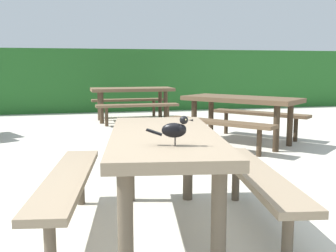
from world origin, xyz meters
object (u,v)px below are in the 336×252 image
at_px(picnic_table_foreground, 164,158).
at_px(bird_grackle, 176,129).
at_px(picnic_table_mid_left, 241,109).
at_px(picnic_table_mid_right, 132,96).

height_order(picnic_table_foreground, bird_grackle, bird_grackle).
xyz_separation_m(picnic_table_mid_left, picnic_table_mid_right, (-1.25, 3.07, 0.00)).
height_order(picnic_table_foreground, picnic_table_mid_right, same).
height_order(bird_grackle, picnic_table_mid_left, bird_grackle).
bearing_deg(bird_grackle, picnic_table_mid_right, 83.51).
xyz_separation_m(picnic_table_foreground, bird_grackle, (-0.04, -0.49, 0.29)).
distance_m(picnic_table_foreground, picnic_table_mid_left, 3.65).
bearing_deg(picnic_table_mid_left, picnic_table_mid_right, 112.19).
height_order(picnic_table_mid_left, picnic_table_mid_right, same).
relative_size(picnic_table_foreground, picnic_table_mid_left, 0.82).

